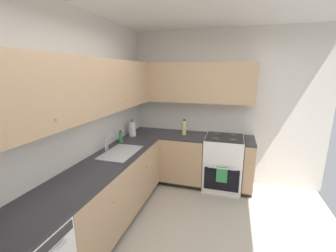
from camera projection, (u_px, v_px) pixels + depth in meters
The scene contains 14 objects.
wall_back at pixel (61, 132), 2.41m from camera, with size 4.20×0.05×2.66m, color silver.
wall_right at pixel (224, 109), 3.89m from camera, with size 0.05×3.31×2.66m, color silver.
lower_cabinets_back at pixel (112, 192), 2.91m from camera, with size 2.09×0.62×0.86m.
countertop_back at pixel (110, 160), 2.80m from camera, with size 3.30×0.60×0.04m, color #2D2D33.
lower_cabinets_right at pixel (195, 160), 3.93m from camera, with size 0.62×1.54×0.86m.
countertop_right at pixel (195, 136), 3.82m from camera, with size 0.60×1.54×0.03m.
oven_range at pixel (223, 162), 3.80m from camera, with size 0.68×0.62×1.04m.
upper_cabinets_back at pixel (86, 88), 2.47m from camera, with size 2.98×0.34×0.66m.
upper_cabinets_right at pixel (191, 82), 3.77m from camera, with size 0.32×2.09×0.66m.
sink at pixel (121, 155), 3.02m from camera, with size 0.64×0.40×0.10m.
faucet at pixel (107, 141), 3.04m from camera, with size 0.07×0.16×0.24m.
soap_bottle at pixel (121, 137), 3.42m from camera, with size 0.06×0.06×0.19m.
paper_towel_roll at pixel (132, 129), 3.76m from camera, with size 0.11×0.11×0.31m.
oil_bottle at pixel (184, 128), 3.84m from camera, with size 0.07×0.07×0.27m.
Camera 1 is at (-1.90, -0.14, 1.96)m, focal length 23.73 mm.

